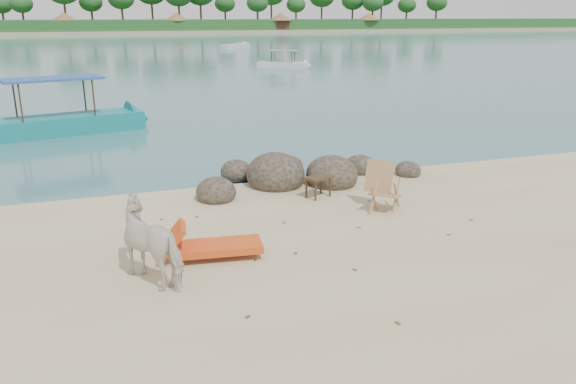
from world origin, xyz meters
The scene contains 12 objects.
water centered at (0.00, 90.00, 0.00)m, with size 400.00×400.00×0.00m, color #3B6D76.
far_shore centered at (0.00, 170.00, 0.00)m, with size 420.00×90.00×1.40m, color tan.
far_scenery centered at (0.03, 136.70, 3.14)m, with size 420.00×18.00×9.50m.
boulders centered at (1.32, 5.60, 0.22)m, with size 6.22×2.82×1.12m.
cow centered at (-2.68, 1.10, 0.67)m, with size 0.72×1.59×1.34m, color silver.
side_table centered at (1.44, 4.29, 0.25)m, with size 0.63×0.40×0.50m, color #302113, non-canonical shape.
lounge_chair centered at (-1.57, 1.61, 0.30)m, with size 1.98×0.69×0.59m, color #DC5119, non-canonical shape.
deck_chair centered at (2.50, 2.93, 0.54)m, with size 0.68×0.75×1.07m, color tan, non-canonical shape.
boat_near centered at (-4.88, 14.66, 1.69)m, with size 6.94×1.56×3.37m, color #127A7F, non-canonical shape.
boat_mid centered at (11.60, 38.01, 1.18)m, with size 4.82×1.08×2.37m, color silver, non-canonical shape.
boat_far centered at (14.51, 67.30, 0.33)m, with size 5.63×1.27×0.65m, color silver, non-canonical shape.
dead_leaves centered at (0.83, 0.35, 0.01)m, with size 7.35×7.33×0.00m.
Camera 1 is at (-3.34, -7.62, 4.21)m, focal length 35.00 mm.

